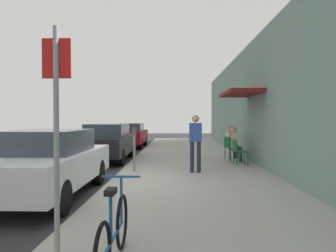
{
  "coord_description": "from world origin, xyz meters",
  "views": [
    {
      "loc": [
        1.73,
        -8.03,
        1.7
      ],
      "look_at": [
        1.33,
        6.7,
        1.38
      ],
      "focal_mm": 34.8,
      "sensor_mm": 36.0,
      "label": 1
    }
  ],
  "objects_px": {
    "parked_car_2": "(130,135)",
    "cafe_chair_0": "(238,150)",
    "cafe_chair_1": "(234,148)",
    "seated_patron_2": "(231,141)",
    "parked_car_0": "(47,162)",
    "parking_meter": "(134,146)",
    "parked_car_1": "(107,142)",
    "street_sign": "(56,125)",
    "cafe_chair_2": "(230,146)",
    "bicycle_0": "(114,234)",
    "pedestrian_standing": "(195,139)",
    "seated_patron_1": "(235,143)"
  },
  "relations": [
    {
      "from": "parked_car_1",
      "to": "bicycle_0",
      "type": "relative_size",
      "value": 2.57
    },
    {
      "from": "street_sign",
      "to": "cafe_chair_0",
      "type": "relative_size",
      "value": 2.99
    },
    {
      "from": "parked_car_1",
      "to": "bicycle_0",
      "type": "xyz_separation_m",
      "value": [
        2.16,
        -9.69,
        -0.29
      ]
    },
    {
      "from": "cafe_chair_2",
      "to": "seated_patron_2",
      "type": "xyz_separation_m",
      "value": [
        0.06,
        0.02,
        0.19
      ]
    },
    {
      "from": "cafe_chair_0",
      "to": "cafe_chair_2",
      "type": "relative_size",
      "value": 1.0
    },
    {
      "from": "cafe_chair_2",
      "to": "seated_patron_2",
      "type": "relative_size",
      "value": 0.67
    },
    {
      "from": "cafe_chair_0",
      "to": "seated_patron_2",
      "type": "distance_m",
      "value": 1.85
    },
    {
      "from": "parked_car_0",
      "to": "bicycle_0",
      "type": "xyz_separation_m",
      "value": [
        2.16,
        -3.61,
        -0.27
      ]
    },
    {
      "from": "parked_car_0",
      "to": "pedestrian_standing",
      "type": "bearing_deg",
      "value": 37.2
    },
    {
      "from": "parked_car_2",
      "to": "cafe_chair_0",
      "type": "xyz_separation_m",
      "value": [
        4.93,
        -8.29,
        -0.12
      ]
    },
    {
      "from": "cafe_chair_0",
      "to": "cafe_chair_1",
      "type": "distance_m",
      "value": 0.94
    },
    {
      "from": "bicycle_0",
      "to": "pedestrian_standing",
      "type": "relative_size",
      "value": 1.01
    },
    {
      "from": "parked_car_0",
      "to": "street_sign",
      "type": "distance_m",
      "value": 3.87
    },
    {
      "from": "parked_car_0",
      "to": "cafe_chair_0",
      "type": "bearing_deg",
      "value": 39.92
    },
    {
      "from": "parked_car_0",
      "to": "pedestrian_standing",
      "type": "xyz_separation_m",
      "value": [
        3.38,
        2.56,
        0.37
      ]
    },
    {
      "from": "parked_car_1",
      "to": "street_sign",
      "type": "height_order",
      "value": "street_sign"
    },
    {
      "from": "parked_car_2",
      "to": "cafe_chair_2",
      "type": "height_order",
      "value": "parked_car_2"
    },
    {
      "from": "parked_car_1",
      "to": "seated_patron_1",
      "type": "relative_size",
      "value": 3.41
    },
    {
      "from": "parked_car_0",
      "to": "cafe_chair_1",
      "type": "height_order",
      "value": "parked_car_0"
    },
    {
      "from": "parked_car_0",
      "to": "seated_patron_1",
      "type": "height_order",
      "value": "parked_car_0"
    },
    {
      "from": "street_sign",
      "to": "cafe_chair_2",
      "type": "xyz_separation_m",
      "value": [
        3.44,
        9.4,
        -1.02
      ]
    },
    {
      "from": "parked_car_2",
      "to": "seated_patron_2",
      "type": "bearing_deg",
      "value": -52.26
    },
    {
      "from": "seated_patron_1",
      "to": "seated_patron_2",
      "type": "xyz_separation_m",
      "value": [
        0.0,
        0.91,
        0.0
      ]
    },
    {
      "from": "parked_car_1",
      "to": "street_sign",
      "type": "distance_m",
      "value": 9.69
    },
    {
      "from": "cafe_chair_1",
      "to": "seated_patron_1",
      "type": "distance_m",
      "value": 0.2
    },
    {
      "from": "parked_car_0",
      "to": "seated_patron_2",
      "type": "bearing_deg",
      "value": 50.06
    },
    {
      "from": "parked_car_2",
      "to": "cafe_chair_1",
      "type": "relative_size",
      "value": 5.06
    },
    {
      "from": "bicycle_0",
      "to": "cafe_chair_1",
      "type": "height_order",
      "value": "bicycle_0"
    },
    {
      "from": "cafe_chair_1",
      "to": "pedestrian_standing",
      "type": "bearing_deg",
      "value": -121.88
    },
    {
      "from": "parking_meter",
      "to": "bicycle_0",
      "type": "height_order",
      "value": "parking_meter"
    },
    {
      "from": "cafe_chair_2",
      "to": "parked_car_2",
      "type": "bearing_deg",
      "value": 127.34
    },
    {
      "from": "parking_meter",
      "to": "parked_car_2",
      "type": "bearing_deg",
      "value": 99.08
    },
    {
      "from": "parked_car_0",
      "to": "parked_car_1",
      "type": "relative_size",
      "value": 1.0
    },
    {
      "from": "parked_car_2",
      "to": "seated_patron_1",
      "type": "relative_size",
      "value": 3.41
    },
    {
      "from": "parked_car_0",
      "to": "bicycle_0",
      "type": "bearing_deg",
      "value": -59.1
    },
    {
      "from": "parked_car_1",
      "to": "seated_patron_2",
      "type": "distance_m",
      "value": 4.99
    },
    {
      "from": "cafe_chair_1",
      "to": "cafe_chair_2",
      "type": "height_order",
      "value": "same"
    },
    {
      "from": "cafe_chair_0",
      "to": "bicycle_0",
      "type": "bearing_deg",
      "value": -109.71
    },
    {
      "from": "parked_car_0",
      "to": "seated_patron_2",
      "type": "xyz_separation_m",
      "value": [
        4.99,
        5.96,
        0.07
      ]
    },
    {
      "from": "cafe_chair_0",
      "to": "cafe_chair_2",
      "type": "bearing_deg",
      "value": 89.89
    },
    {
      "from": "parked_car_1",
      "to": "pedestrian_standing",
      "type": "relative_size",
      "value": 2.59
    },
    {
      "from": "bicycle_0",
      "to": "cafe_chair_0",
      "type": "xyz_separation_m",
      "value": [
        2.77,
        7.74,
        0.14
      ]
    },
    {
      "from": "parked_car_2",
      "to": "parked_car_1",
      "type": "bearing_deg",
      "value": -90.0
    },
    {
      "from": "parked_car_2",
      "to": "seated_patron_1",
      "type": "height_order",
      "value": "parked_car_2"
    },
    {
      "from": "parked_car_0",
      "to": "parking_meter",
      "type": "xyz_separation_m",
      "value": [
        1.55,
        2.72,
        0.14
      ]
    },
    {
      "from": "cafe_chair_1",
      "to": "pedestrian_standing",
      "type": "distance_m",
      "value": 2.98
    },
    {
      "from": "parked_car_1",
      "to": "street_sign",
      "type": "xyz_separation_m",
      "value": [
        1.5,
        -9.54,
        0.87
      ]
    },
    {
      "from": "parked_car_0",
      "to": "pedestrian_standing",
      "type": "height_order",
      "value": "pedestrian_standing"
    },
    {
      "from": "cafe_chair_2",
      "to": "pedestrian_standing",
      "type": "xyz_separation_m",
      "value": [
        -1.56,
        -3.38,
        0.5
      ]
    },
    {
      "from": "seated_patron_1",
      "to": "bicycle_0",
      "type": "bearing_deg",
      "value": -108.11
    }
  ]
}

